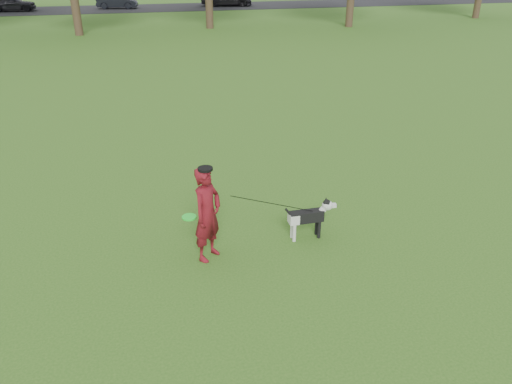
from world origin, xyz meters
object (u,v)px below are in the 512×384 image
object	(u,v)px
dog	(310,215)
car_left	(11,3)
car_mid	(117,2)
man	(207,214)

from	to	relation	value
dog	car_left	world-z (taller)	car_left
car_left	car_mid	xyz separation A→B (m)	(8.37, 0.00, -0.07)
man	car_left	distance (m)	41.08
car_left	car_mid	size ratio (longest dim) A/B	1.09
man	car_left	xyz separation A→B (m)	(-9.82, 39.89, -0.15)
man	car_mid	bearing A→B (deg)	47.02
man	car_mid	size ratio (longest dim) A/B	0.47
dog	car_mid	world-z (taller)	car_mid
man	car_mid	xyz separation A→B (m)	(-1.45, 39.89, -0.22)
dog	car_left	bearing A→B (deg)	106.33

